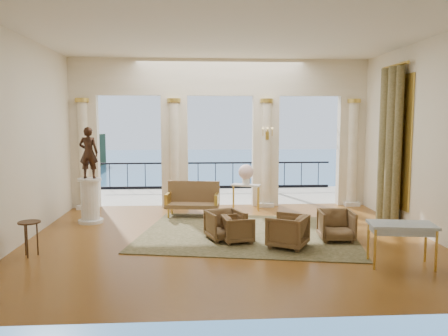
{
  "coord_description": "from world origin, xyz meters",
  "views": [
    {
      "loc": [
        -0.71,
        -9.56,
        2.66
      ],
      "look_at": [
        -0.09,
        0.6,
        1.54
      ],
      "focal_mm": 35.0,
      "sensor_mm": 36.0,
      "label": 1
    }
  ],
  "objects": [
    {
      "name": "room_walls",
      "position": [
        0.0,
        -1.12,
        2.88
      ],
      "size": [
        9.0,
        9.0,
        9.0
      ],
      "color": "#EFE4C8",
      "rests_on": "ground"
    },
    {
      "name": "side_table",
      "position": [
        -4.0,
        -1.0,
        0.59
      ],
      "size": [
        0.43,
        0.43,
        0.69
      ],
      "color": "black",
      "rests_on": "ground"
    },
    {
      "name": "armchair_c",
      "position": [
        1.16,
        -0.73,
        0.38
      ],
      "size": [
        0.98,
        0.99,
        0.77
      ],
      "primitive_type": "imported",
      "rotation": [
        0.0,
        0.0,
        -2.1
      ],
      "color": "#423318",
      "rests_on": "ground"
    },
    {
      "name": "curtain",
      "position": [
        4.28,
        1.5,
        2.02
      ],
      "size": [
        0.33,
        1.4,
        4.09
      ],
      "color": "#494724",
      "rests_on": "ground"
    },
    {
      "name": "wall_sconce",
      "position": [
        1.4,
        3.51,
        2.23
      ],
      "size": [
        0.3,
        0.11,
        0.33
      ],
      "color": "gold",
      "rests_on": "arcade"
    },
    {
      "name": "console_table",
      "position": [
        0.71,
        3.05,
        0.65
      ],
      "size": [
        0.89,
        0.63,
        0.79
      ],
      "rotation": [
        0.0,
        0.0,
        -0.41
      ],
      "color": "silver",
      "rests_on": "ground"
    },
    {
      "name": "game_table",
      "position": [
        3.0,
        -2.0,
        0.71
      ],
      "size": [
        1.24,
        0.81,
        0.79
      ],
      "rotation": [
        0.0,
        0.0,
        -0.16
      ],
      "color": "#A1B7C7",
      "rests_on": "ground"
    },
    {
      "name": "terrace",
      "position": [
        0.0,
        5.8,
        -0.05
      ],
      "size": [
        10.0,
        3.6,
        0.1
      ],
      "primitive_type": "cube",
      "color": "#BCB19E",
      "rests_on": "ground"
    },
    {
      "name": "settee",
      "position": [
        -0.84,
        2.4,
        0.48
      ],
      "size": [
        1.53,
        0.82,
        0.96
      ],
      "rotation": [
        0.0,
        0.0,
        -0.14
      ],
      "color": "#423318",
      "rests_on": "ground"
    },
    {
      "name": "pedestal",
      "position": [
        -3.5,
        1.8,
        0.56
      ],
      "size": [
        0.64,
        0.64,
        1.17
      ],
      "color": "silver",
      "rests_on": "ground"
    },
    {
      "name": "urn",
      "position": [
        0.71,
        3.05,
        1.12
      ],
      "size": [
        0.44,
        0.44,
        0.59
      ],
      "color": "white",
      "rests_on": "console_table"
    },
    {
      "name": "floor",
      "position": [
        0.0,
        0.0,
        0.0
      ],
      "size": [
        9.0,
        9.0,
        0.0
      ],
      "primitive_type": "plane",
      "color": "#553312",
      "rests_on": "ground"
    },
    {
      "name": "statue",
      "position": [
        -3.5,
        1.8,
        1.83
      ],
      "size": [
        0.51,
        0.36,
        1.33
      ],
      "primitive_type": "imported",
      "rotation": [
        0.0,
        0.0,
        3.05
      ],
      "color": "black",
      "rests_on": "pedestal"
    },
    {
      "name": "window_frame",
      "position": [
        4.47,
        1.5,
        2.1
      ],
      "size": [
        0.04,
        1.6,
        3.4
      ],
      "primitive_type": "cube",
      "color": "gold",
      "rests_on": "room_walls"
    },
    {
      "name": "sea",
      "position": [
        0.0,
        60.0,
        -6.0
      ],
      "size": [
        160.0,
        160.0,
        0.0
      ],
      "primitive_type": "plane",
      "color": "#305C92",
      "rests_on": "ground"
    },
    {
      "name": "headland",
      "position": [
        -30.0,
        70.0,
        -3.0
      ],
      "size": [
        22.0,
        18.0,
        6.0
      ],
      "primitive_type": "cube",
      "color": "black",
      "rests_on": "sea"
    },
    {
      "name": "palm_tree",
      "position": [
        2.0,
        6.6,
        4.09
      ],
      "size": [
        2.0,
        2.0,
        4.5
      ],
      "color": "#4C3823",
      "rests_on": "terrace"
    },
    {
      "name": "rug",
      "position": [
        0.47,
        0.43,
        0.01
      ],
      "size": [
        5.54,
        4.67,
        0.02
      ],
      "primitive_type": "cube",
      "rotation": [
        0.0,
        0.0,
        -0.19
      ],
      "color": "#32361B",
      "rests_on": "ground"
    },
    {
      "name": "armchair_b",
      "position": [
        2.35,
        -0.27,
        0.38
      ],
      "size": [
        0.78,
        0.74,
        0.75
      ],
      "primitive_type": "imported",
      "rotation": [
        0.0,
        0.0,
        -0.08
      ],
      "color": "#423318",
      "rests_on": "ground"
    },
    {
      "name": "arcade",
      "position": [
        -0.0,
        3.82,
        2.58
      ],
      "size": [
        9.0,
        0.56,
        4.5
      ],
      "color": "beige",
      "rests_on": "ground"
    },
    {
      "name": "armchair_d",
      "position": [
        0.16,
        -0.27,
        0.32
      ],
      "size": [
        0.68,
        0.71,
        0.65
      ],
      "primitive_type": "imported",
      "rotation": [
        0.0,
        0.0,
        1.72
      ],
      "color": "#423318",
      "rests_on": "ground"
    },
    {
      "name": "armchair_a",
      "position": [
        -0.13,
        -0.04,
        0.37
      ],
      "size": [
        0.89,
        0.86,
        0.73
      ],
      "primitive_type": "imported",
      "rotation": [
        0.0,
        0.0,
        0.34
      ],
      "color": "#423318",
      "rests_on": "ground"
    },
    {
      "name": "balustrade",
      "position": [
        0.0,
        7.4,
        0.41
      ],
      "size": [
        9.0,
        0.06,
        1.03
      ],
      "color": "black",
      "rests_on": "terrace"
    }
  ]
}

